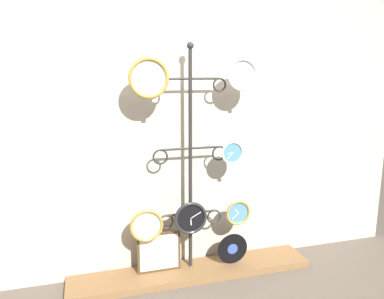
{
  "coord_description": "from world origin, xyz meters",
  "views": [
    {
      "loc": [
        -0.87,
        -2.62,
        1.81
      ],
      "look_at": [
        0.0,
        0.36,
        1.16
      ],
      "focal_mm": 35.0,
      "sensor_mm": 36.0,
      "label": 1
    }
  ],
  "objects_px": {
    "clock_bottom_center": "(191,218)",
    "picture_frame": "(159,252)",
    "clock_top_left": "(149,78)",
    "clock_bottom_left": "(147,226)",
    "clock_top_right": "(242,75)",
    "clock_middle_right": "(232,153)",
    "vinyl_record": "(232,249)",
    "clock_bottom_right": "(238,213)",
    "display_stand": "(190,199)"
  },
  "relations": [
    {
      "from": "clock_bottom_center",
      "to": "picture_frame",
      "type": "height_order",
      "value": "clock_bottom_center"
    },
    {
      "from": "clock_top_left",
      "to": "clock_bottom_left",
      "type": "distance_m",
      "value": 1.23
    },
    {
      "from": "clock_bottom_left",
      "to": "clock_bottom_center",
      "type": "relative_size",
      "value": 0.98
    },
    {
      "from": "clock_bottom_left",
      "to": "clock_top_right",
      "type": "bearing_deg",
      "value": 0.23
    },
    {
      "from": "clock_bottom_left",
      "to": "clock_middle_right",
      "type": "bearing_deg",
      "value": -0.59
    },
    {
      "from": "clock_top_right",
      "to": "clock_bottom_center",
      "type": "height_order",
      "value": "clock_top_right"
    },
    {
      "from": "clock_top_right",
      "to": "vinyl_record",
      "type": "height_order",
      "value": "clock_top_right"
    },
    {
      "from": "clock_bottom_left",
      "to": "clock_bottom_right",
      "type": "distance_m",
      "value": 0.83
    },
    {
      "from": "picture_frame",
      "to": "clock_bottom_right",
      "type": "bearing_deg",
      "value": -6.07
    },
    {
      "from": "clock_bottom_left",
      "to": "clock_bottom_center",
      "type": "bearing_deg",
      "value": -2.66
    },
    {
      "from": "clock_middle_right",
      "to": "clock_bottom_left",
      "type": "relative_size",
      "value": 0.71
    },
    {
      "from": "clock_top_right",
      "to": "picture_frame",
      "type": "bearing_deg",
      "value": 175.01
    },
    {
      "from": "display_stand",
      "to": "clock_bottom_center",
      "type": "bearing_deg",
      "value": -105.29
    },
    {
      "from": "clock_top_right",
      "to": "clock_bottom_center",
      "type": "xyz_separation_m",
      "value": [
        -0.46,
        -0.02,
        -1.22
      ]
    },
    {
      "from": "clock_top_left",
      "to": "clock_bottom_center",
      "type": "bearing_deg",
      "value": -0.38
    },
    {
      "from": "clock_middle_right",
      "to": "vinyl_record",
      "type": "bearing_deg",
      "value": 32.92
    },
    {
      "from": "clock_bottom_right",
      "to": "clock_top_left",
      "type": "bearing_deg",
      "value": -179.55
    },
    {
      "from": "clock_top_right",
      "to": "vinyl_record",
      "type": "distance_m",
      "value": 1.58
    },
    {
      "from": "clock_top_left",
      "to": "picture_frame",
      "type": "height_order",
      "value": "clock_top_left"
    },
    {
      "from": "display_stand",
      "to": "clock_top_left",
      "type": "relative_size",
      "value": 6.34
    },
    {
      "from": "clock_bottom_center",
      "to": "vinyl_record",
      "type": "xyz_separation_m",
      "value": [
        0.41,
        0.03,
        -0.36
      ]
    },
    {
      "from": "clock_top_left",
      "to": "clock_top_right",
      "type": "relative_size",
      "value": 1.18
    },
    {
      "from": "display_stand",
      "to": "clock_bottom_left",
      "type": "bearing_deg",
      "value": -168.4
    },
    {
      "from": "clock_top_left",
      "to": "clock_bottom_left",
      "type": "height_order",
      "value": "clock_top_left"
    },
    {
      "from": "clock_middle_right",
      "to": "picture_frame",
      "type": "distance_m",
      "value": 1.09
    },
    {
      "from": "display_stand",
      "to": "picture_frame",
      "type": "xyz_separation_m",
      "value": [
        -0.3,
        -0.02,
        -0.46
      ]
    },
    {
      "from": "clock_top_right",
      "to": "clock_middle_right",
      "type": "distance_m",
      "value": 0.67
    },
    {
      "from": "clock_bottom_right",
      "to": "vinyl_record",
      "type": "height_order",
      "value": "clock_bottom_right"
    },
    {
      "from": "clock_middle_right",
      "to": "clock_bottom_right",
      "type": "distance_m",
      "value": 0.56
    },
    {
      "from": "clock_bottom_center",
      "to": "clock_bottom_right",
      "type": "distance_m",
      "value": 0.45
    },
    {
      "from": "clock_top_left",
      "to": "vinyl_record",
      "type": "relative_size",
      "value": 1.11
    },
    {
      "from": "clock_bottom_left",
      "to": "clock_bottom_right",
      "type": "relative_size",
      "value": 1.24
    },
    {
      "from": "display_stand",
      "to": "clock_bottom_left",
      "type": "height_order",
      "value": "display_stand"
    },
    {
      "from": "clock_top_left",
      "to": "picture_frame",
      "type": "distance_m",
      "value": 1.52
    },
    {
      "from": "clock_bottom_right",
      "to": "clock_bottom_center",
      "type": "bearing_deg",
      "value": -178.92
    },
    {
      "from": "clock_middle_right",
      "to": "picture_frame",
      "type": "xyz_separation_m",
      "value": [
        -0.65,
        0.07,
        -0.88
      ]
    },
    {
      "from": "clock_bottom_right",
      "to": "vinyl_record",
      "type": "distance_m",
      "value": 0.36
    },
    {
      "from": "display_stand",
      "to": "clock_top_left",
      "type": "distance_m",
      "value": 1.13
    },
    {
      "from": "clock_bottom_left",
      "to": "vinyl_record",
      "type": "height_order",
      "value": "clock_bottom_left"
    },
    {
      "from": "clock_middle_right",
      "to": "clock_bottom_center",
      "type": "bearing_deg",
      "value": -178.51
    },
    {
      "from": "clock_bottom_left",
      "to": "clock_bottom_right",
      "type": "bearing_deg",
      "value": -0.65
    },
    {
      "from": "clock_top_left",
      "to": "clock_bottom_center",
      "type": "xyz_separation_m",
      "value": [
        0.34,
        -0.0,
        -1.19
      ]
    },
    {
      "from": "display_stand",
      "to": "vinyl_record",
      "type": "xyz_separation_m",
      "value": [
        0.38,
        -0.07,
        -0.5
      ]
    },
    {
      "from": "clock_middle_right",
      "to": "clock_bottom_right",
      "type": "relative_size",
      "value": 0.88
    },
    {
      "from": "clock_bottom_left",
      "to": "vinyl_record",
      "type": "relative_size",
      "value": 0.98
    },
    {
      "from": "clock_bottom_center",
      "to": "vinyl_record",
      "type": "distance_m",
      "value": 0.55
    },
    {
      "from": "clock_top_left",
      "to": "picture_frame",
      "type": "xyz_separation_m",
      "value": [
        0.07,
        0.08,
        -1.52
      ]
    },
    {
      "from": "clock_middle_right",
      "to": "vinyl_record",
      "type": "distance_m",
      "value": 0.92
    },
    {
      "from": "clock_top_left",
      "to": "clock_middle_right",
      "type": "height_order",
      "value": "clock_top_left"
    },
    {
      "from": "clock_bottom_center",
      "to": "picture_frame",
      "type": "relative_size",
      "value": 0.76
    }
  ]
}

